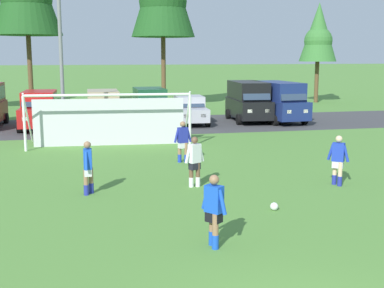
# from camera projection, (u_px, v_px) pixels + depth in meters

# --- Properties ---
(ground_plane) EXTENTS (400.00, 400.00, 0.00)m
(ground_plane) POSITION_uv_depth(u_px,v_px,m) (159.00, 155.00, 21.73)
(ground_plane) COLOR #518438
(parking_lot_strip) EXTENTS (52.00, 8.40, 0.01)m
(parking_lot_strip) POSITION_uv_depth(u_px,v_px,m) (135.00, 125.00, 30.84)
(parking_lot_strip) COLOR #3D3D3F
(parking_lot_strip) RESTS_ON ground
(soccer_ball) EXTENTS (0.22, 0.22, 0.22)m
(soccer_ball) POSITION_uv_depth(u_px,v_px,m) (274.00, 206.00, 13.97)
(soccer_ball) COLOR white
(soccer_ball) RESTS_ON ground
(soccer_goal) EXTENTS (7.54, 2.48, 2.57)m
(soccer_goal) POSITION_uv_depth(u_px,v_px,m) (109.00, 119.00, 23.62)
(soccer_goal) COLOR white
(soccer_goal) RESTS_ON ground
(player_striker_near) EXTENTS (0.72, 0.39, 1.64)m
(player_striker_near) POSITION_uv_depth(u_px,v_px,m) (195.00, 162.00, 16.33)
(player_striker_near) COLOR brown
(player_striker_near) RESTS_ON ground
(player_midfield_center) EXTENTS (0.30, 0.73, 1.64)m
(player_midfield_center) POSITION_uv_depth(u_px,v_px,m) (88.00, 168.00, 15.47)
(player_midfield_center) COLOR #936B4C
(player_midfield_center) RESTS_ON ground
(player_defender_far) EXTENTS (0.75, 0.33, 1.64)m
(player_defender_far) POSITION_uv_depth(u_px,v_px,m) (183.00, 142.00, 20.06)
(player_defender_far) COLOR #936B4C
(player_defender_far) RESTS_ON ground
(player_winger_left) EXTENTS (0.58, 0.59, 1.64)m
(player_winger_left) POSITION_uv_depth(u_px,v_px,m) (338.00, 160.00, 16.54)
(player_winger_left) COLOR beige
(player_winger_left) RESTS_ON ground
(player_winger_right) EXTENTS (0.47, 0.67, 1.64)m
(player_winger_right) POSITION_uv_depth(u_px,v_px,m) (214.00, 211.00, 11.19)
(player_winger_right) COLOR #936B4C
(player_winger_right) RESTS_ON ground
(parked_car_slot_left) EXTENTS (2.25, 4.66, 2.16)m
(parked_car_slot_left) POSITION_uv_depth(u_px,v_px,m) (40.00, 109.00, 29.20)
(parked_car_slot_left) COLOR red
(parked_car_slot_left) RESTS_ON ground
(parked_car_slot_center_left) EXTENTS (2.18, 4.62, 2.16)m
(parked_car_slot_center_left) POSITION_uv_depth(u_px,v_px,m) (103.00, 109.00, 29.67)
(parked_car_slot_center_left) COLOR tan
(parked_car_slot_center_left) RESTS_ON ground
(parked_car_slot_center) EXTENTS (2.18, 4.62, 2.16)m
(parked_car_slot_center) POSITION_uv_depth(u_px,v_px,m) (150.00, 105.00, 31.71)
(parked_car_slot_center) COLOR #194C2D
(parked_car_slot_center) RESTS_ON ground
(parked_car_slot_center_right) EXTENTS (2.23, 4.30, 1.72)m
(parked_car_slot_center_right) POSITION_uv_depth(u_px,v_px,m) (189.00, 110.00, 31.24)
(parked_car_slot_center_right) COLOR #B2B2BC
(parked_car_slot_center_right) RESTS_ON ground
(parked_car_slot_right) EXTENTS (2.43, 4.92, 2.52)m
(parked_car_slot_right) POSITION_uv_depth(u_px,v_px,m) (248.00, 100.00, 32.50)
(parked_car_slot_right) COLOR black
(parked_car_slot_right) RESTS_ON ground
(parked_car_slot_far_right) EXTENTS (2.47, 4.94, 2.52)m
(parked_car_slot_far_right) POSITION_uv_depth(u_px,v_px,m) (279.00, 101.00, 32.18)
(parked_car_slot_far_right) COLOR navy
(parked_car_slot_far_right) RESTS_ON ground
(tree_mid_right) EXTENTS (3.26, 3.26, 8.69)m
(tree_mid_right) POSITION_uv_depth(u_px,v_px,m) (318.00, 34.00, 44.66)
(tree_mid_right) COLOR brown
(tree_mid_right) RESTS_ON ground
(street_lamp) EXTENTS (2.00, 0.32, 7.84)m
(street_lamp) POSITION_uv_depth(u_px,v_px,m) (65.00, 58.00, 24.37)
(street_lamp) COLOR slate
(street_lamp) RESTS_ON ground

